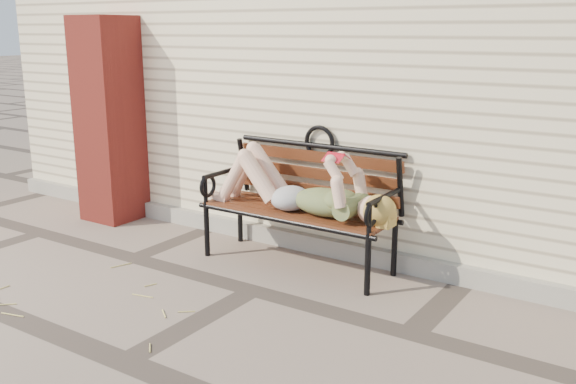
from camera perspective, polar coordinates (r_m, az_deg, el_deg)
The scene contains 7 objects.
ground at distance 4.79m, azimuth -3.15°, elevation -8.74°, with size 80.00×80.00×0.00m, color #7B695E.
house_wall at distance 7.05m, azimuth 11.64°, elevation 10.98°, with size 8.00×4.00×3.00m, color #F3E6BE.
foundation_strip at distance 5.52m, azimuth 2.87°, elevation -4.73°, with size 8.00×0.10×0.15m, color #9F9B8F.
brick_pillar at distance 6.60m, azimuth -15.59°, elevation 6.17°, with size 0.50×0.50×2.00m, color #9E2D23.
garden_bench at distance 5.18m, azimuth 1.43°, elevation 0.31°, with size 1.71×0.68×1.11m.
reading_woman at distance 5.05m, azimuth 0.75°, elevation 0.38°, with size 1.62×0.37×0.51m.
straw_scatter at distance 4.43m, azimuth -17.18°, elevation -11.35°, with size 2.51×1.60×0.01m.
Camera 1 is at (2.65, -3.53, 1.88)m, focal length 40.00 mm.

